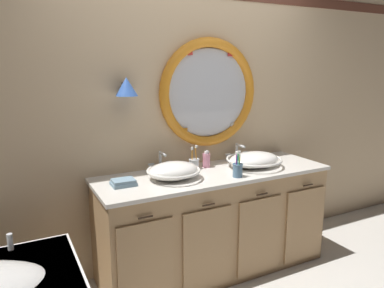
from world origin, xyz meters
name	(u,v)px	position (x,y,z in m)	size (l,w,h in m)	color
ground_plane	(218,285)	(0.00, 0.00, 0.00)	(14.00, 14.00, 0.00)	silver
back_wall_assembly	(186,114)	(0.01, 0.59, 1.32)	(6.40, 0.26, 2.60)	#D6B78E
vanity_counter	(214,221)	(0.09, 0.24, 0.44)	(1.96, 0.66, 0.87)	tan
sink_basin_left	(174,171)	(-0.29, 0.21, 0.94)	(0.42, 0.42, 0.13)	white
sink_basin_right	(254,160)	(0.47, 0.21, 0.93)	(0.48, 0.48, 0.13)	white
faucet_set_left	(161,163)	(-0.29, 0.47, 0.94)	(0.21, 0.14, 0.17)	silver
faucet_set_right	(237,153)	(0.47, 0.47, 0.93)	(0.24, 0.14, 0.16)	silver
toothbrush_holder_left	(194,163)	(-0.02, 0.38, 0.92)	(0.09, 0.09, 0.21)	silver
toothbrush_holder_right	(238,169)	(0.18, 0.03, 0.93)	(0.08, 0.08, 0.21)	slate
soap_dispenser	(206,160)	(0.10, 0.39, 0.94)	(0.06, 0.07, 0.15)	pink
folded_hand_towel	(123,183)	(-0.67, 0.24, 0.89)	(0.17, 0.14, 0.05)	#7593A8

